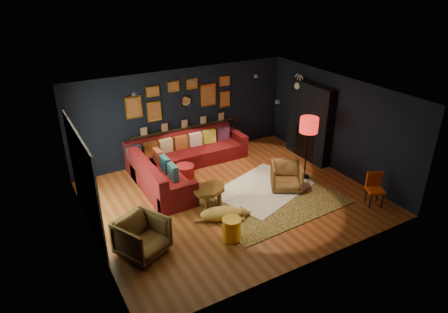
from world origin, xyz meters
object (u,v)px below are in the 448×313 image
pouf (185,171)px  floor_lamp (309,128)px  armchair_right (287,175)px  coffee_table (210,191)px  sectional (178,163)px  armchair_left (142,235)px  gold_stool (232,229)px  orange_chair (375,186)px  dog (222,211)px

pouf → floor_lamp: bearing=-29.3°
pouf → armchair_right: (1.98, -1.78, 0.19)m
coffee_table → pouf: (0.04, 1.51, -0.18)m
sectional → armchair_left: size_ratio=3.96×
sectional → gold_stool: size_ratio=6.93×
armchair_right → orange_chair: 2.07m
sectional → gold_stool: bearing=-93.8°
armchair_right → floor_lamp: 1.33m
pouf → orange_chair: orange_chair is taller
armchair_left → gold_stool: (1.72, -0.46, -0.18)m
coffee_table → dog: coffee_table is taller
orange_chair → sectional: bearing=159.8°
coffee_table → gold_stool: 1.40m
orange_chair → dog: 3.64m
sectional → coffee_table: bearing=-89.5°
pouf → orange_chair: 4.73m
armchair_right → gold_stool: 2.51m
orange_chair → armchair_right: bearing=157.8°
dog → armchair_right: bearing=33.2°
sectional → dog: bearing=-91.1°
coffee_table → armchair_right: (2.02, -0.27, 0.00)m
orange_chair → armchair_left: bearing=-162.9°
sectional → orange_chair: (3.39, -3.65, 0.14)m
gold_stool → dog: bearing=76.9°
floor_lamp → dog: floor_lamp is taller
sectional → gold_stool: (-0.21, -3.20, -0.08)m
orange_chair → dog: size_ratio=0.61×
armchair_left → gold_stool: 1.79m
coffee_table → orange_chair: bearing=-28.5°
sectional → dog: (-0.05, -2.50, -0.10)m
sectional → orange_chair: 4.99m
sectional → orange_chair: bearing=-47.1°
armchair_left → floor_lamp: floor_lamp is taller
armchair_right → gold_stool: armchair_right is taller
sectional → coffee_table: size_ratio=3.26×
sectional → pouf: size_ratio=6.75×
dog → sectional: bearing=110.9°
armchair_left → floor_lamp: (4.76, 0.87, 1.00)m
armchair_left → floor_lamp: size_ratio=0.51×
armchair_right → pouf: bearing=170.1°
gold_stool → floor_lamp: 3.52m
coffee_table → pouf: size_ratio=2.07×
armchair_right → coffee_table: bearing=-155.6°
gold_stool → coffee_table: bearing=80.7°
coffee_table → dog: size_ratio=0.81×
pouf → floor_lamp: 3.40m
gold_stool → sectional: bearing=86.2°
gold_stool → dog: (0.16, 0.70, -0.02)m
armchair_left → dog: size_ratio=0.67×
gold_stool → floor_lamp: (3.03, 1.34, 1.18)m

